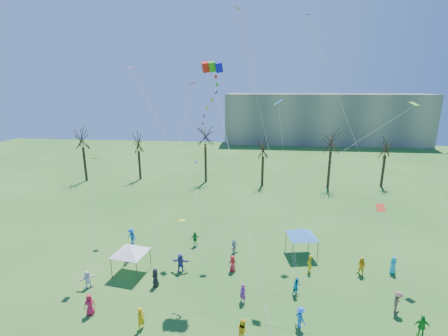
# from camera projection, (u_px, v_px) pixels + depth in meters

# --- Properties ---
(distant_building) EXTENTS (60.00, 14.00, 15.00)m
(distant_building) POSITION_uv_depth(u_px,v_px,m) (324.00, 119.00, 96.30)
(distant_building) COLOR gray
(distant_building) RESTS_ON ground
(bare_tree_row) EXTENTS (68.69, 8.43, 11.09)m
(bare_tree_row) POSITION_uv_depth(u_px,v_px,m) (260.00, 146.00, 54.02)
(bare_tree_row) COLOR black
(bare_tree_row) RESTS_ON ground
(big_box_kite) EXTENTS (3.84, 8.08, 22.16)m
(big_box_kite) POSITION_uv_depth(u_px,v_px,m) (210.00, 122.00, 25.99)
(big_box_kite) COLOR red
(big_box_kite) RESTS_ON ground
(canopy_tent_white) EXTENTS (3.89, 3.89, 2.95)m
(canopy_tent_white) POSITION_uv_depth(u_px,v_px,m) (130.00, 249.00, 28.70)
(canopy_tent_white) COLOR #3F3F44
(canopy_tent_white) RESTS_ON ground
(canopy_tent_blue) EXTENTS (3.86, 3.86, 2.94)m
(canopy_tent_blue) POSITION_uv_depth(u_px,v_px,m) (302.00, 233.00, 31.92)
(canopy_tent_blue) COLOR #3F3F44
(canopy_tent_blue) RESTS_ON ground
(festival_crowd) EXTENTS (28.49, 13.71, 1.86)m
(festival_crowd) POSITION_uv_depth(u_px,v_px,m) (234.00, 275.00, 27.53)
(festival_crowd) COLOR red
(festival_crowd) RESTS_ON ground
(small_kites_aloft) EXTENTS (30.12, 18.81, 34.99)m
(small_kites_aloft) POSITION_uv_depth(u_px,v_px,m) (253.00, 120.00, 28.48)
(small_kites_aloft) COLOR orange
(small_kites_aloft) RESTS_ON ground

